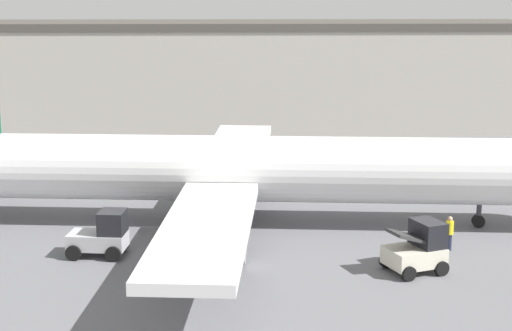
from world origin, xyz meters
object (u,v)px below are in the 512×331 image
(ground_crew_worker, at_px, (449,232))
(belt_loader_truck, at_px, (418,249))
(baggage_tug, at_px, (102,235))
(airplane, at_px, (238,170))

(ground_crew_worker, distance_m, belt_loader_truck, 3.74)
(ground_crew_worker, xyz_separation_m, belt_loader_truck, (-2.28, -2.96, 0.15))
(baggage_tug, distance_m, belt_loader_truck, 15.26)
(airplane, height_order, ground_crew_worker, airplane)
(airplane, bearing_deg, ground_crew_worker, -20.56)
(baggage_tug, bearing_deg, ground_crew_worker, 7.66)
(airplane, bearing_deg, baggage_tug, -136.69)
(ground_crew_worker, bearing_deg, airplane, 127.34)
(belt_loader_truck, bearing_deg, ground_crew_worker, 31.40)
(ground_crew_worker, bearing_deg, belt_loader_truck, -154.86)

